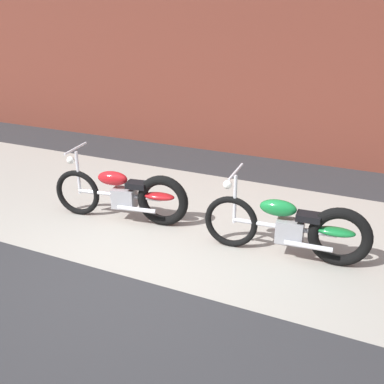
% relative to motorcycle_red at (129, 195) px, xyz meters
% --- Properties ---
extents(ground_plane, '(80.00, 80.00, 0.00)m').
position_rel_motorcycle_red_xyz_m(ground_plane, '(0.72, -1.26, -0.40)').
color(ground_plane, '#2D2D30').
extents(sidewalk_slab, '(36.00, 3.50, 0.01)m').
position_rel_motorcycle_red_xyz_m(sidewalk_slab, '(0.72, 0.49, -0.40)').
color(sidewalk_slab, '#9E998E').
rests_on(sidewalk_slab, ground).
extents(brick_building_wall, '(36.00, 0.50, 5.50)m').
position_rel_motorcycle_red_xyz_m(brick_building_wall, '(0.72, 3.94, 2.35)').
color(brick_building_wall, brown).
rests_on(brick_building_wall, ground).
extents(motorcycle_red, '(1.99, 0.62, 1.03)m').
position_rel_motorcycle_red_xyz_m(motorcycle_red, '(0.00, 0.00, 0.00)').
color(motorcycle_red, black).
rests_on(motorcycle_red, ground).
extents(motorcycle_green, '(2.01, 0.58, 1.03)m').
position_rel_motorcycle_red_xyz_m(motorcycle_green, '(2.35, -0.02, 0.00)').
color(motorcycle_green, black).
rests_on(motorcycle_green, ground).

